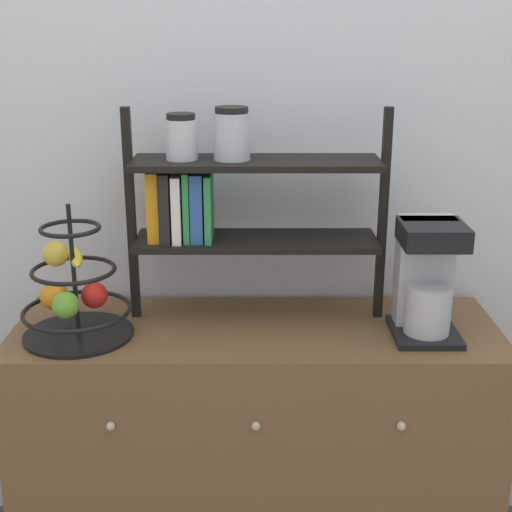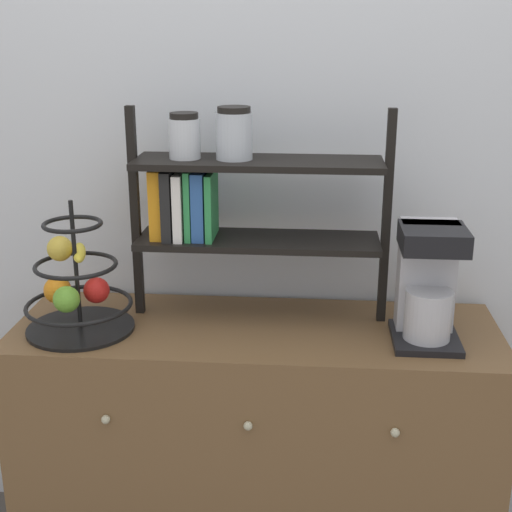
{
  "view_description": "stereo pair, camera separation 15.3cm",
  "coord_description": "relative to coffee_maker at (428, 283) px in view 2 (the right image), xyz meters",
  "views": [
    {
      "loc": [
        0.0,
        -1.61,
        1.61
      ],
      "look_at": [
        0.0,
        0.23,
        1.0
      ],
      "focal_mm": 50.0,
      "sensor_mm": 36.0,
      "label": 1
    },
    {
      "loc": [
        0.15,
        -1.6,
        1.61
      ],
      "look_at": [
        0.0,
        0.23,
        1.0
      ],
      "focal_mm": 50.0,
      "sensor_mm": 36.0,
      "label": 2
    }
  ],
  "objects": [
    {
      "name": "sideboard",
      "position": [
        -0.46,
        0.03,
        -0.55
      ],
      "size": [
        1.36,
        0.48,
        0.79
      ],
      "color": "brown",
      "rests_on": "ground_plane"
    },
    {
      "name": "shelf_hutch",
      "position": [
        -0.56,
        0.12,
        0.21
      ],
      "size": [
        0.73,
        0.2,
        0.6
      ],
      "color": "black",
      "rests_on": "sideboard"
    },
    {
      "name": "wall_back",
      "position": [
        -0.46,
        0.31,
        0.35
      ],
      "size": [
        7.0,
        0.05,
        2.6
      ],
      "primitive_type": "cube",
      "color": "silver",
      "rests_on": "ground_plane"
    },
    {
      "name": "fruit_stand",
      "position": [
        -0.95,
        -0.02,
        -0.04
      ],
      "size": [
        0.3,
        0.3,
        0.37
      ],
      "color": "black",
      "rests_on": "sideboard"
    },
    {
      "name": "coffee_maker",
      "position": [
        0.0,
        0.0,
        0.0
      ],
      "size": [
        0.18,
        0.21,
        0.32
      ],
      "color": "black",
      "rests_on": "sideboard"
    }
  ]
}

